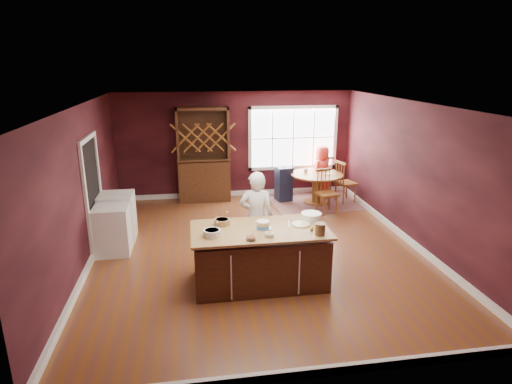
# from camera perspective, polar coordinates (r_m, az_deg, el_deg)

# --- Properties ---
(room_shell) EXTENTS (7.00, 7.00, 7.00)m
(room_shell) POSITION_cam_1_polar(r_m,az_deg,el_deg) (7.68, 0.18, 1.54)
(room_shell) COLOR brown
(room_shell) RESTS_ON ground
(window) EXTENTS (2.36, 0.10, 1.66)m
(window) POSITION_cam_1_polar(r_m,az_deg,el_deg) (11.27, 4.96, 7.21)
(window) COLOR white
(window) RESTS_ON room_shell
(doorway) EXTENTS (0.08, 1.26, 2.13)m
(doorway) POSITION_cam_1_polar(r_m,az_deg,el_deg) (8.45, -20.82, -0.45)
(doorway) COLOR white
(doorway) RESTS_ON room_shell
(kitchen_island) EXTENTS (2.12, 1.11, 0.92)m
(kitchen_island) POSITION_cam_1_polar(r_m,az_deg,el_deg) (6.82, 0.49, -8.69)
(kitchen_island) COLOR #331D0B
(kitchen_island) RESTS_ON ground
(dining_table) EXTENTS (1.28, 1.28, 0.75)m
(dining_table) POSITION_cam_1_polar(r_m,az_deg,el_deg) (10.71, 8.07, 1.30)
(dining_table) COLOR brown
(dining_table) RESTS_ON ground
(baker) EXTENTS (0.68, 0.53, 1.65)m
(baker) POSITION_cam_1_polar(r_m,az_deg,el_deg) (7.35, 0.07, -3.47)
(baker) COLOR silver
(baker) RESTS_ON ground
(layer_cake) EXTENTS (0.28, 0.28, 0.11)m
(layer_cake) POSITION_cam_1_polar(r_m,az_deg,el_deg) (6.63, 0.92, -4.39)
(layer_cake) COLOR white
(layer_cake) RESTS_ON kitchen_island
(bowl_blue) EXTENTS (0.26, 0.26, 0.10)m
(bowl_blue) POSITION_cam_1_polar(r_m,az_deg,el_deg) (6.37, -5.89, -5.46)
(bowl_blue) COLOR white
(bowl_blue) RESTS_ON kitchen_island
(bowl_yellow) EXTENTS (0.25, 0.25, 0.09)m
(bowl_yellow) POSITION_cam_1_polar(r_m,az_deg,el_deg) (6.79, -4.54, -3.99)
(bowl_yellow) COLOR #A37F4F
(bowl_yellow) RESTS_ON kitchen_island
(bowl_pink) EXTENTS (0.15, 0.15, 0.05)m
(bowl_pink) POSITION_cam_1_polar(r_m,az_deg,el_deg) (6.21, -0.68, -6.21)
(bowl_pink) COLOR silver
(bowl_pink) RESTS_ON kitchen_island
(bowl_olive) EXTENTS (0.14, 0.14, 0.05)m
(bowl_olive) POSITION_cam_1_polar(r_m,az_deg,el_deg) (6.33, 1.79, -5.73)
(bowl_olive) COLOR white
(bowl_olive) RESTS_ON kitchen_island
(drinking_glass) EXTENTS (0.07, 0.07, 0.14)m
(drinking_glass) POSITION_cam_1_polar(r_m,az_deg,el_deg) (6.63, 4.37, -4.29)
(drinking_glass) COLOR silver
(drinking_glass) RESTS_ON kitchen_island
(dinner_plate) EXTENTS (0.29, 0.29, 0.02)m
(dinner_plate) POSITION_cam_1_polar(r_m,az_deg,el_deg) (6.82, 6.01, -4.30)
(dinner_plate) COLOR beige
(dinner_plate) RESTS_ON kitchen_island
(white_tub) EXTENTS (0.33, 0.33, 0.11)m
(white_tub) POSITION_cam_1_polar(r_m,az_deg,el_deg) (7.04, 7.38, -3.24)
(white_tub) COLOR white
(white_tub) RESTS_ON kitchen_island
(stoneware_crock) EXTENTS (0.15, 0.15, 0.18)m
(stoneware_crock) POSITION_cam_1_polar(r_m,az_deg,el_deg) (6.43, 8.56, -4.93)
(stoneware_crock) COLOR brown
(stoneware_crock) RESTS_ON kitchen_island
(toy_figurine) EXTENTS (0.04, 0.04, 0.07)m
(toy_figurine) POSITION_cam_1_polar(r_m,az_deg,el_deg) (6.57, 7.45, -4.92)
(toy_figurine) COLOR yellow
(toy_figurine) RESTS_ON kitchen_island
(rug) EXTENTS (2.31, 1.85, 0.01)m
(rug) POSITION_cam_1_polar(r_m,az_deg,el_deg) (10.87, 7.95, -1.38)
(rug) COLOR brown
(rug) RESTS_ON ground
(chair_east) EXTENTS (0.53, 0.55, 1.07)m
(chair_east) POSITION_cam_1_polar(r_m,az_deg,el_deg) (10.93, 11.90, 1.43)
(chair_east) COLOR brown
(chair_east) RESTS_ON ground
(chair_south) EXTENTS (0.52, 0.50, 1.04)m
(chair_south) POSITION_cam_1_polar(r_m,az_deg,el_deg) (10.01, 9.47, 0.03)
(chair_south) COLOR #935836
(chair_south) RESTS_ON ground
(chair_north) EXTENTS (0.54, 0.53, 1.06)m
(chair_north) POSITION_cam_1_polar(r_m,az_deg,el_deg) (11.48, 8.81, 2.29)
(chair_north) COLOR brown
(chair_north) RESTS_ON ground
(seated_woman) EXTENTS (0.78, 0.74, 1.34)m
(seated_woman) POSITION_cam_1_polar(r_m,az_deg,el_deg) (11.24, 8.77, 2.73)
(seated_woman) COLOR red
(seated_woman) RESTS_ON ground
(high_chair) EXTENTS (0.43, 0.43, 0.91)m
(high_chair) POSITION_cam_1_polar(r_m,az_deg,el_deg) (10.85, 3.70, 1.19)
(high_chair) COLOR #161933
(high_chair) RESTS_ON ground
(toddler) EXTENTS (0.18, 0.14, 0.26)m
(toddler) POSITION_cam_1_polar(r_m,az_deg,el_deg) (10.78, 3.77, 3.05)
(toddler) COLOR #8CA5BF
(toddler) RESTS_ON high_chair
(table_plate) EXTENTS (0.19, 0.19, 0.01)m
(table_plate) POSITION_cam_1_polar(r_m,az_deg,el_deg) (10.68, 9.55, 2.42)
(table_plate) COLOR beige
(table_plate) RESTS_ON dining_table
(table_cup) EXTENTS (0.15, 0.15, 0.09)m
(table_cup) POSITION_cam_1_polar(r_m,az_deg,el_deg) (10.76, 6.64, 2.86)
(table_cup) COLOR white
(table_cup) RESTS_ON dining_table
(hutch) EXTENTS (1.28, 0.53, 2.35)m
(hutch) POSITION_cam_1_polar(r_m,az_deg,el_deg) (10.77, -7.01, 4.92)
(hutch) COLOR black
(hutch) RESTS_ON ground
(washer) EXTENTS (0.62, 0.60, 0.89)m
(washer) POSITION_cam_1_polar(r_m,az_deg,el_deg) (8.27, -18.59, -4.83)
(washer) COLOR white
(washer) RESTS_ON ground
(dryer) EXTENTS (0.65, 0.63, 0.94)m
(dryer) POSITION_cam_1_polar(r_m,az_deg,el_deg) (8.85, -17.97, -3.17)
(dryer) COLOR white
(dryer) RESTS_ON ground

